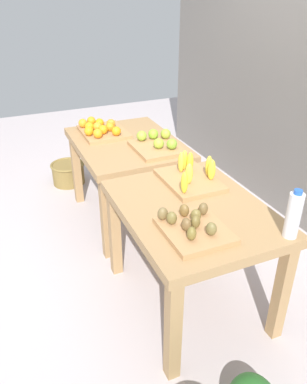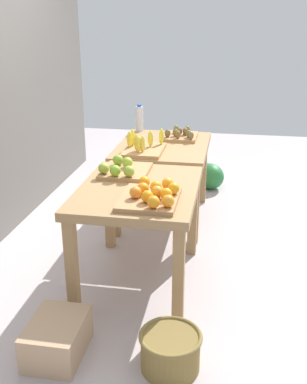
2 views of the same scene
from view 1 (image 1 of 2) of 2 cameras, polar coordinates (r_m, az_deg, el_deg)
ground_plane at (r=3.07m, az=0.07°, el=-8.77°), size 8.00×8.00×0.00m
display_table_left at (r=3.21m, az=-3.94°, el=5.77°), size 1.04×0.80×0.72m
display_table_right at (r=2.30m, az=5.67°, el=-4.34°), size 1.04×0.80×0.72m
orange_bin at (r=3.33m, az=-7.74°, el=9.16°), size 0.45×0.37×0.11m
apple_bin at (r=3.00m, az=0.56°, el=7.08°), size 0.41×0.36×0.11m
banana_crate at (r=2.49m, az=5.48°, el=2.34°), size 0.44×0.32×0.17m
kiwi_bin at (r=2.01m, az=5.82°, el=-5.13°), size 0.36×0.32×0.10m
water_bottle at (r=2.04m, az=19.99°, el=-3.21°), size 0.07×0.07×0.27m
wicker_basket at (r=4.10m, az=-12.49°, el=2.80°), size 0.35×0.35×0.22m
cardboard_produce_box at (r=4.25m, az=-3.92°, el=4.29°), size 0.40×0.30×0.22m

